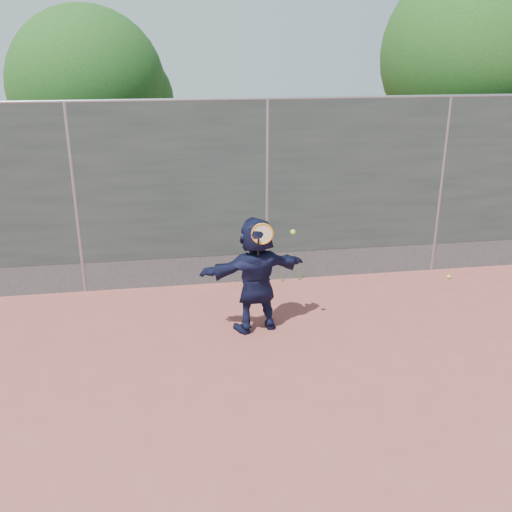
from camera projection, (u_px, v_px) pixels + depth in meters
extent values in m
plane|color=#9E4C42|center=(320.00, 396.00, 6.50)|extent=(80.00, 80.00, 0.00)
imported|color=#121533|center=(256.00, 275.00, 7.79)|extent=(1.58, 0.78, 1.63)
sphere|color=#C5E132|center=(449.00, 277.00, 9.79)|extent=(0.07, 0.07, 0.07)
cube|color=#38423D|center=(267.00, 179.00, 9.14)|extent=(20.00, 0.04, 2.50)
cube|color=slate|center=(266.00, 266.00, 9.66)|extent=(20.00, 0.03, 0.50)
cylinder|color=gray|center=(268.00, 99.00, 8.71)|extent=(20.00, 0.05, 0.05)
cylinder|color=gray|center=(75.00, 202.00, 8.78)|extent=(0.06, 0.06, 3.00)
cylinder|color=gray|center=(267.00, 194.00, 9.22)|extent=(0.06, 0.06, 3.00)
cylinder|color=gray|center=(441.00, 187.00, 9.67)|extent=(0.06, 0.06, 3.00)
torus|color=orange|center=(262.00, 234.00, 7.39)|extent=(0.29, 0.05, 0.29)
cylinder|color=beige|center=(262.00, 234.00, 7.39)|extent=(0.25, 0.03, 0.25)
cylinder|color=black|center=(258.00, 248.00, 7.47)|extent=(0.04, 0.13, 0.33)
sphere|color=#C5E132|center=(293.00, 232.00, 7.54)|extent=(0.07, 0.07, 0.07)
cylinder|color=#382314|center=(458.00, 170.00, 12.00)|extent=(0.28, 0.28, 2.60)
sphere|color=#23561C|center=(473.00, 55.00, 11.21)|extent=(3.60, 3.60, 3.60)
sphere|color=#23561C|center=(498.00, 73.00, 11.63)|extent=(2.52, 2.52, 2.52)
cylinder|color=#382314|center=(97.00, 184.00, 11.69)|extent=(0.28, 0.28, 2.20)
sphere|color=#23561C|center=(88.00, 86.00, 11.03)|extent=(3.00, 3.00, 3.00)
sphere|color=#23561C|center=(121.00, 101.00, 11.41)|extent=(2.10, 2.10, 2.10)
cone|color=#387226|center=(282.00, 274.00, 9.62)|extent=(0.03, 0.03, 0.26)
cone|color=#387226|center=(299.00, 272.00, 9.68)|extent=(0.03, 0.03, 0.30)
cone|color=#387226|center=(262.00, 277.00, 9.56)|extent=(0.03, 0.03, 0.22)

